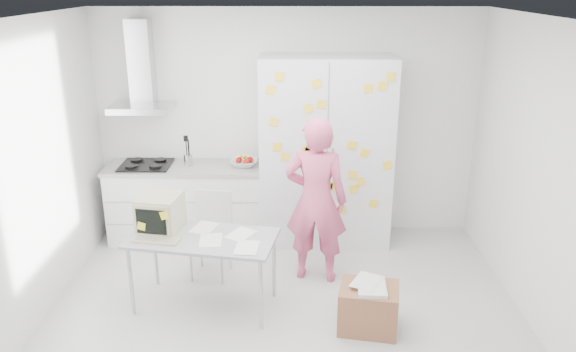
{
  "coord_description": "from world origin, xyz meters",
  "views": [
    {
      "loc": [
        0.08,
        -4.52,
        3.0
      ],
      "look_at": [
        0.03,
        0.76,
        1.13
      ],
      "focal_mm": 35.0,
      "sensor_mm": 36.0,
      "label": 1
    }
  ],
  "objects_px": {
    "person": "(316,201)",
    "desk": "(175,224)",
    "cardboard_box": "(368,307)",
    "chair": "(212,229)"
  },
  "relations": [
    {
      "from": "person",
      "to": "desk",
      "type": "xyz_separation_m",
      "value": [
        -1.34,
        -0.47,
        -0.05
      ]
    },
    {
      "from": "person",
      "to": "cardboard_box",
      "type": "bearing_deg",
      "value": 125.6
    },
    {
      "from": "chair",
      "to": "cardboard_box",
      "type": "height_order",
      "value": "chair"
    },
    {
      "from": "cardboard_box",
      "to": "person",
      "type": "bearing_deg",
      "value": 115.93
    },
    {
      "from": "desk",
      "to": "chair",
      "type": "distance_m",
      "value": 0.69
    },
    {
      "from": "person",
      "to": "desk",
      "type": "height_order",
      "value": "person"
    },
    {
      "from": "person",
      "to": "chair",
      "type": "bearing_deg",
      "value": 4.72
    },
    {
      "from": "person",
      "to": "cardboard_box",
      "type": "distance_m",
      "value": 1.22
    },
    {
      "from": "person",
      "to": "cardboard_box",
      "type": "height_order",
      "value": "person"
    },
    {
      "from": "chair",
      "to": "cardboard_box",
      "type": "xyz_separation_m",
      "value": [
        1.54,
        -1.01,
        -0.3
      ]
    }
  ]
}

